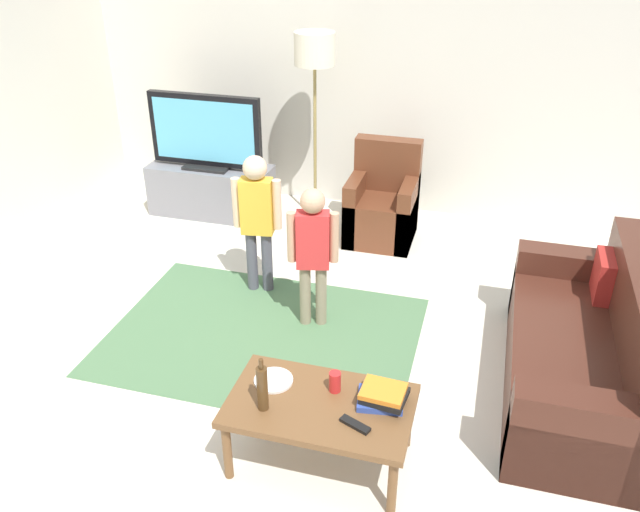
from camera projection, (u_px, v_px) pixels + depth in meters
ground at (295, 386)px, 4.28m from camera, size 7.80×7.80×0.00m
wall_back at (389, 72)px, 6.16m from camera, size 6.00×0.12×2.70m
area_rug at (263, 335)px, 4.77m from camera, size 2.20×1.60×0.01m
tv_stand at (211, 191)px, 6.48m from camera, size 1.20×0.44×0.50m
tv at (205, 133)px, 6.17m from camera, size 1.10×0.28×0.71m
couch at (590, 356)px, 4.09m from camera, size 0.80×1.80×0.86m
armchair at (383, 207)px, 6.01m from camera, size 0.60×0.60×0.90m
floor_lamp at (315, 60)px, 5.74m from camera, size 0.36×0.36×1.78m
child_near_tv at (257, 212)px, 5.01m from camera, size 0.38×0.18×1.14m
child_center at (313, 246)px, 4.60m from camera, size 0.35×0.18×1.08m
coffee_table at (320, 410)px, 3.55m from camera, size 1.00×0.60×0.42m
book_stack at (383, 396)px, 3.50m from camera, size 0.28×0.23×0.10m
bottle at (262, 388)px, 3.42m from camera, size 0.06×0.06×0.32m
tv_remote at (355, 425)px, 3.36m from camera, size 0.18×0.11×0.02m
soda_can at (335, 382)px, 3.58m from camera, size 0.07×0.07×0.12m
plate at (274, 380)px, 3.67m from camera, size 0.22×0.22×0.02m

